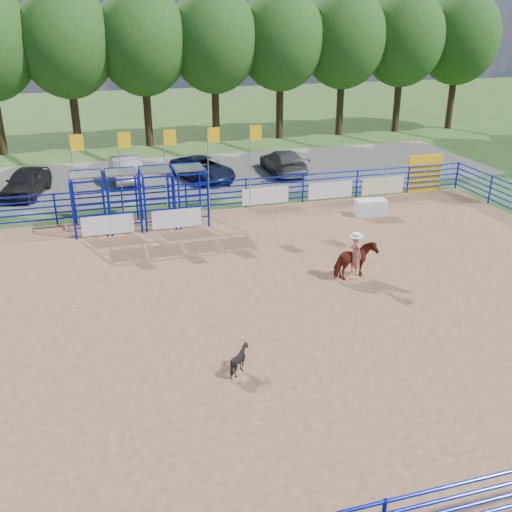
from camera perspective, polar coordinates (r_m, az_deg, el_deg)
name	(u,v)px	position (r m, az deg, el deg)	size (l,w,h in m)	color
ground	(238,306)	(19.00, -1.84, -5.05)	(120.00, 120.00, 0.00)	#3A5B24
arena_dirt	(238,306)	(18.99, -1.84, -5.03)	(30.00, 20.00, 0.02)	#956A4A
gravel_strip	(167,177)	(34.68, -8.90, 7.86)	(40.00, 10.00, 0.01)	slate
announcer_table	(371,207)	(27.90, 11.42, 4.78)	(1.44, 0.67, 0.77)	white
horse_and_rider	(355,257)	(20.86, 9.90, -0.08)	(1.74, 1.10, 2.48)	maroon
calf	(240,360)	(15.53, -1.65, -10.31)	(0.63, 0.70, 0.78)	black
car_a	(26,182)	(32.78, -21.98, 6.89)	(1.71, 4.25, 1.45)	black
car_b	(125,168)	(34.15, -12.92, 8.62)	(1.57, 4.51, 1.48)	gray
car_c	(203,169)	(33.58, -5.36, 8.69)	(2.16, 4.68, 1.30)	#161D37
car_d	(284,162)	(34.91, 2.77, 9.40)	(1.95, 4.80, 1.39)	#5C5C5F
perimeter_fence	(237,286)	(18.65, -1.87, -3.02)	(30.10, 20.10, 1.50)	#0813B0
chute_assembly	(148,198)	(26.33, -10.73, 5.69)	(19.32, 2.41, 4.20)	#0813B0
treeline	(142,36)	(42.47, -11.33, 20.77)	(56.40, 6.40, 11.24)	#3F2B19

